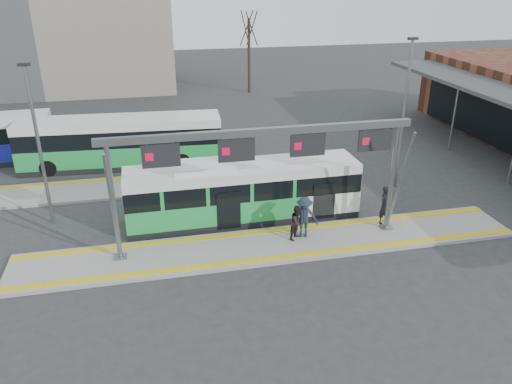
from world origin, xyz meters
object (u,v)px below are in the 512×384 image
(passenger_c, at_px, (304,217))
(gantry, at_px, (265,153))
(passenger_b, at_px, (297,222))
(hero_bus, at_px, (243,192))
(passenger_a, at_px, (385,205))

(passenger_c, bearing_deg, gantry, -161.47)
(gantry, xyz_separation_m, passenger_b, (1.52, 0.00, -3.35))
(gantry, distance_m, passenger_b, 3.68)
(gantry, relative_size, passenger_c, 6.77)
(gantry, distance_m, hero_bus, 4.02)
(passenger_b, distance_m, passenger_c, 0.40)
(gantry, bearing_deg, hero_bus, 98.56)
(passenger_a, bearing_deg, passenger_b, 164.28)
(passenger_c, bearing_deg, passenger_a, 20.62)
(hero_bus, xyz_separation_m, passenger_c, (2.27, -2.62, -0.28))
(hero_bus, xyz_separation_m, passenger_a, (6.37, -2.20, -0.31))
(passenger_a, relative_size, passenger_c, 0.97)
(passenger_a, xyz_separation_m, passenger_b, (-4.44, -0.54, -0.13))
(passenger_b, bearing_deg, passenger_a, -33.21)
(passenger_a, distance_m, passenger_c, 4.12)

